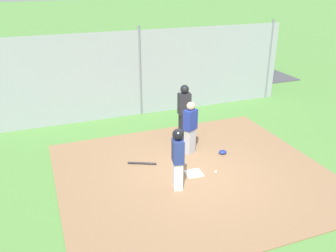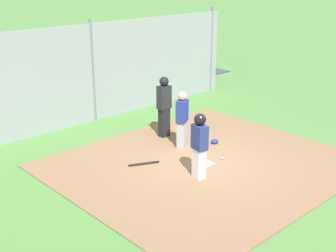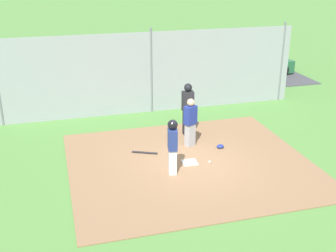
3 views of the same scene
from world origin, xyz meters
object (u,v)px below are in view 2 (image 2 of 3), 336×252
Objects in this scene: home_plate at (203,163)px; parked_car_green at (157,59)px; baseball_bat at (144,164)px; catcher at (182,119)px; umpire at (164,105)px; baseball at (223,158)px; runner at (199,142)px; catcher_mask at (215,141)px.

parked_car_green is (-6.47, -9.04, 0.57)m from home_plate.
parked_car_green reaches higher than baseball_bat.
catcher is 9.93m from parked_car_green.
catcher is at bearing -12.24° from umpire.
catcher is 21.98× the size of baseball.
umpire is at bearing 42.33° from parked_car_green.
runner is at bearing -25.36° from umpire.
home_plate is 0.24× the size of umpire.
home_plate is 5.95× the size of baseball.
runner is at bearing 35.71° from home_plate.
baseball is at bearing 52.29° from catcher_mask.
baseball_bat is at bearing -34.12° from baseball.
parked_car_green is at bearing 114.86° from catcher.
baseball is at bearing 50.19° from parked_car_green.
parked_car_green is at bearing 140.35° from umpire.
umpire reaches higher than runner.
catcher_mask is at bearing -127.71° from baseball.
umpire is 7.65× the size of catcher_mask.
parked_car_green is at bearing -125.58° from home_plate.
baseball is (-1.75, 1.19, 0.01)m from baseball_bat.
baseball_bat is 3.43× the size of catcher_mask.
catcher is 1.61m from baseball.
umpire is at bearing -65.00° from catcher_mask.
parked_car_green is (-7.64, -8.04, 0.55)m from baseball_bat.
baseball is at bearing -9.18° from baseball_bat.
catcher is (-0.40, -1.20, 0.84)m from home_plate.
baseball is (-0.58, 0.18, 0.03)m from home_plate.
catcher_mask is at bearing 19.06° from baseball_bat.
catcher_mask is at bearing -149.92° from home_plate.
home_plate is 11.14m from parked_car_green.
runner reaches higher than catcher.
catcher is at bearing -108.44° from home_plate.
catcher is 1.02m from umpire.
runner is at bearing 32.11° from catcher_mask.
runner is 22.19× the size of baseball.
parked_car_green is at bearing -122.58° from baseball.
baseball_bat is at bearing -40.62° from home_plate.
umpire is at bearing 58.20° from baseball_bat.
umpire is (-0.23, -0.99, 0.13)m from catcher.
baseball reaches higher than home_plate.
runner is 2.00× the size of baseball_bat.
runner reaches higher than baseball.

